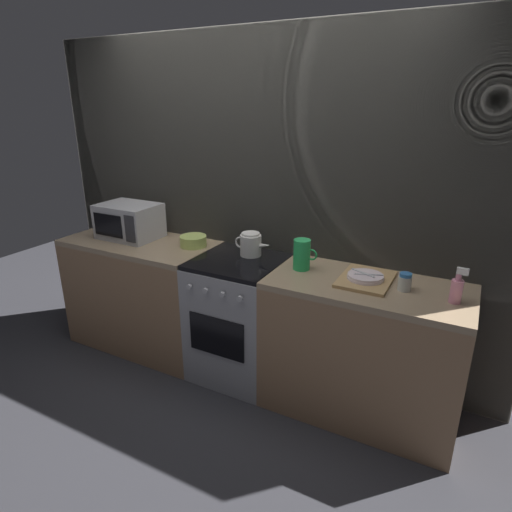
# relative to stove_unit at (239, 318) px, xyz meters

# --- Properties ---
(ground_plane) EXTENTS (8.00, 8.00, 0.00)m
(ground_plane) POSITION_rel_stove_unit_xyz_m (0.00, 0.00, -0.45)
(ground_plane) COLOR #2D2D33
(back_wall) EXTENTS (3.60, 0.05, 2.40)m
(back_wall) POSITION_rel_stove_unit_xyz_m (0.00, 0.32, 0.75)
(back_wall) COLOR #B2AD9E
(back_wall) RESTS_ON ground_plane
(counter_left) EXTENTS (1.20, 0.60, 0.90)m
(counter_left) POSITION_rel_stove_unit_xyz_m (-0.90, 0.00, 0.00)
(counter_left) COLOR #997251
(counter_left) RESTS_ON ground_plane
(stove_unit) EXTENTS (0.60, 0.63, 0.90)m
(stove_unit) POSITION_rel_stove_unit_xyz_m (0.00, 0.00, 0.00)
(stove_unit) COLOR #9E9EA3
(stove_unit) RESTS_ON ground_plane
(counter_right) EXTENTS (1.20, 0.60, 0.90)m
(counter_right) POSITION_rel_stove_unit_xyz_m (0.90, 0.00, 0.00)
(counter_right) COLOR #997251
(counter_right) RESTS_ON ground_plane
(microwave) EXTENTS (0.46, 0.35, 0.27)m
(microwave) POSITION_rel_stove_unit_xyz_m (-1.02, 0.04, 0.59)
(microwave) COLOR #B2B2B7
(microwave) RESTS_ON counter_left
(kettle) EXTENTS (0.28, 0.15, 0.17)m
(kettle) POSITION_rel_stove_unit_xyz_m (0.03, 0.12, 0.53)
(kettle) COLOR white
(kettle) RESTS_ON stove_unit
(mixing_bowl) EXTENTS (0.20, 0.20, 0.08)m
(mixing_bowl) POSITION_rel_stove_unit_xyz_m (-0.45, 0.10, 0.49)
(mixing_bowl) COLOR #B7D166
(mixing_bowl) RESTS_ON counter_left
(pitcher) EXTENTS (0.16, 0.11, 0.20)m
(pitcher) POSITION_rel_stove_unit_xyz_m (0.45, 0.04, 0.55)
(pitcher) COLOR green
(pitcher) RESTS_ON counter_right
(dish_pile) EXTENTS (0.30, 0.40, 0.06)m
(dish_pile) POSITION_rel_stove_unit_xyz_m (0.87, 0.04, 0.47)
(dish_pile) COLOR tan
(dish_pile) RESTS_ON counter_right
(spice_jar) EXTENTS (0.08, 0.08, 0.10)m
(spice_jar) POSITION_rel_stove_unit_xyz_m (1.10, 0.01, 0.50)
(spice_jar) COLOR silver
(spice_jar) RESTS_ON counter_right
(spray_bottle) EXTENTS (0.08, 0.06, 0.20)m
(spray_bottle) POSITION_rel_stove_unit_xyz_m (1.38, -0.03, 0.53)
(spray_bottle) COLOR pink
(spray_bottle) RESTS_ON counter_right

